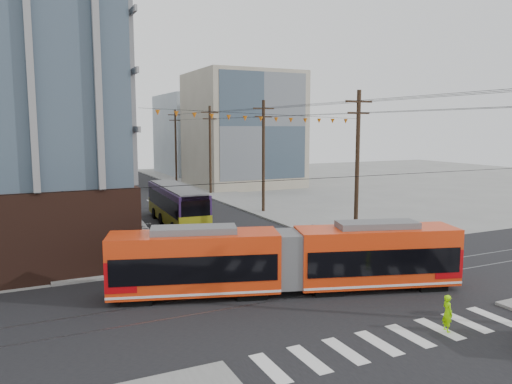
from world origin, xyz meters
The scene contains 12 objects.
ground centered at (0.00, 0.00, 0.00)m, with size 160.00×160.00×0.00m, color slate.
bg_bldg_ne_near centered at (16.00, 48.00, 8.00)m, with size 14.00×14.00×16.00m, color gray.
bg_bldg_nw_far centered at (-14.00, 72.00, 10.00)m, with size 16.00×18.00×20.00m, color gray.
bg_bldg_ne_far centered at (18.00, 68.00, 7.00)m, with size 16.00×16.00×14.00m, color #8C99A5.
utility_pole_far centered at (8.50, 56.00, 5.50)m, with size 0.30×0.30×11.00m, color black.
streetcar centered at (-1.08, 3.87, 1.72)m, with size 17.81×2.50×3.43m, color red, non-canonical shape.
city_bus centered at (-1.01, 23.73, 1.71)m, with size 2.61×12.06×3.42m, color #321C4C, non-canonical shape.
parked_car_silver centered at (-5.05, 14.31, 0.81)m, with size 1.71×4.91×1.62m, color #AEB0BA.
parked_car_white centered at (-5.43, 20.96, 0.67)m, with size 1.87×4.60×1.34m, color #BDBDBD.
parked_car_grey centered at (-5.69, 25.30, 0.70)m, with size 2.33×5.06×1.41m, color #424447.
pedestrian centered at (2.51, -3.29, 0.78)m, with size 0.57×0.38×1.57m, color #98FC02.
jersey_barrier centered at (8.30, 13.45, 0.39)m, with size 0.89×3.94×0.79m, color gray.
Camera 1 is at (-13.20, -17.76, 8.47)m, focal length 35.00 mm.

